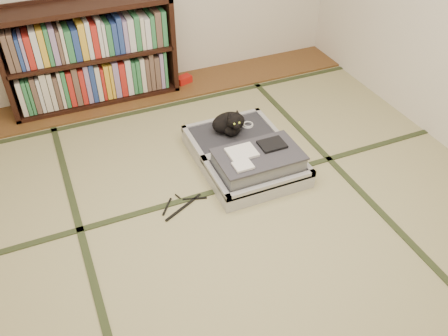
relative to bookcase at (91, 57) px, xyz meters
name	(u,v)px	position (x,y,z in m)	size (l,w,h in m)	color
floor	(237,227)	(0.53, -2.07, -0.45)	(4.50, 4.50, 0.00)	tan
wood_strip	(154,91)	(0.53, -0.07, -0.44)	(4.00, 0.50, 0.02)	brown
red_item	(184,80)	(0.86, -0.04, -0.40)	(0.15, 0.09, 0.07)	red
room_shell	(243,21)	(0.53, -2.07, 1.01)	(4.50, 4.50, 4.50)	white
tatami_borders	(211,184)	(0.53, -1.57, -0.45)	(4.00, 4.50, 0.01)	#2D381E
bookcase	(91,57)	(0.00, 0.00, 0.00)	(1.53, 0.35, 0.98)	black
suitcase	(247,156)	(0.88, -1.48, -0.35)	(0.72, 0.96, 0.28)	#B7B7BC
cat	(230,123)	(0.86, -1.19, -0.22)	(0.32, 0.32, 0.26)	black
cable_coil	(248,125)	(1.04, -1.15, -0.30)	(0.10, 0.10, 0.02)	white
hanger	(182,205)	(0.25, -1.71, -0.44)	(0.36, 0.24, 0.01)	black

